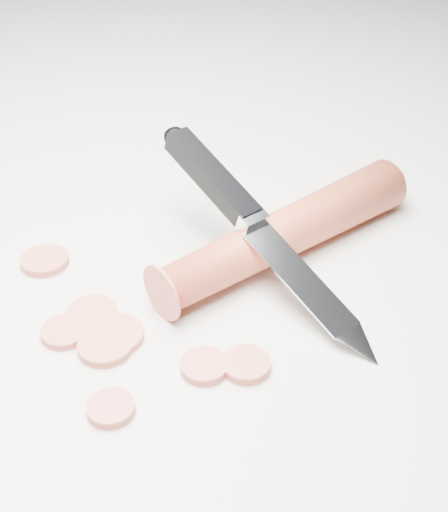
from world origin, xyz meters
The scene contains 11 objects.
ground centered at (0.00, 0.00, 0.00)m, with size 2.40×2.40×0.00m, color silver.
carrot centered at (0.03, 0.10, 0.02)m, with size 0.04×0.04×0.23m, color #B83F24.
carrot_slice_0 centered at (-0.10, -0.03, 0.00)m, with size 0.04×0.04×0.01m, color #D9634F.
carrot_slice_1 centered at (-0.03, -0.05, 0.00)m, with size 0.03×0.03×0.01m, color #D9634F.
carrot_slice_2 centered at (0.00, -0.05, 0.00)m, with size 0.04×0.04×0.01m, color #D9634F.
carrot_slice_3 centered at (0.06, -0.04, 0.00)m, with size 0.03×0.03×0.01m, color #D9634F.
carrot_slice_4 centered at (0.08, -0.02, 0.00)m, with size 0.03×0.03×0.01m, color #D9634F.
carrot_slice_5 centered at (-0.03, -0.07, 0.00)m, with size 0.03×0.03×0.01m, color #D9634F.
carrot_slice_6 centered at (0.04, -0.10, 0.00)m, with size 0.03×0.03×0.01m, color #D9634F.
carrot_slice_7 centered at (0.00, -0.06, 0.00)m, with size 0.04×0.04×0.01m, color #D9634F.
kitchen_knife centered at (0.04, 0.06, 0.04)m, with size 0.23×0.07×0.08m, color silver, non-canonical shape.
Camera 1 is at (0.28, -0.28, 0.33)m, focal length 50.00 mm.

